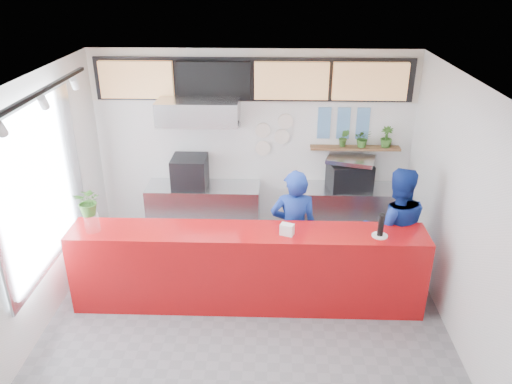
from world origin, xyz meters
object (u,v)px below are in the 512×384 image
at_px(staff_center, 294,230).
at_px(staff_right, 394,230).
at_px(pepper_mill, 381,225).
at_px(service_counter, 248,268).
at_px(panini_oven, 190,172).
at_px(espresso_machine, 350,176).

xyz_separation_m(staff_center, staff_right, (1.34, -0.01, 0.03)).
bearing_deg(pepper_mill, service_counter, 177.34).
xyz_separation_m(staff_center, pepper_mill, (1.03, -0.54, 0.39)).
distance_m(panini_oven, staff_right, 3.25).
distance_m(staff_center, pepper_mill, 1.22).
relative_size(espresso_machine, staff_right, 0.36).
bearing_deg(staff_right, staff_center, -0.04).
xyz_separation_m(service_counter, pepper_mill, (1.63, -0.08, 0.71)).
distance_m(service_counter, panini_oven, 2.14).
bearing_deg(staff_right, pepper_mill, 59.50).
bearing_deg(service_counter, staff_right, 13.17).
bearing_deg(panini_oven, staff_center, -39.53).
bearing_deg(pepper_mill, staff_center, 152.30).
bearing_deg(staff_center, panini_oven, -39.22).
distance_m(service_counter, espresso_machine, 2.42).
relative_size(service_counter, espresso_machine, 6.93).
distance_m(panini_oven, espresso_machine, 2.51).
relative_size(staff_right, pepper_mill, 6.22).
bearing_deg(service_counter, pepper_mill, -2.66).
height_order(panini_oven, staff_center, staff_center).
relative_size(espresso_machine, pepper_mill, 2.26).
relative_size(staff_center, pepper_mill, 6.03).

